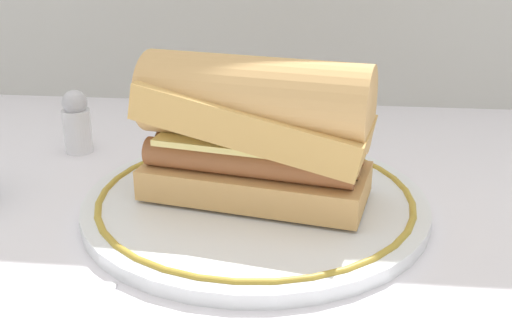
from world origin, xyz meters
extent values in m
plane|color=white|center=(0.00, 0.00, 0.00)|extent=(1.50, 1.50, 0.00)
cylinder|color=white|center=(0.01, 0.00, 0.01)|extent=(0.30, 0.30, 0.01)
torus|color=#B29333|center=(0.01, 0.00, 0.01)|extent=(0.27, 0.27, 0.01)
cube|color=tan|center=(0.01, 0.00, 0.03)|extent=(0.20, 0.12, 0.03)
cylinder|color=#935934|center=(0.01, -0.02, 0.05)|extent=(0.18, 0.06, 0.02)
cylinder|color=brown|center=(0.01, 0.00, 0.05)|extent=(0.18, 0.06, 0.02)
cylinder|color=#95502B|center=(0.02, 0.03, 0.05)|extent=(0.18, 0.06, 0.02)
cube|color=#EAD67A|center=(0.01, 0.00, 0.07)|extent=(0.17, 0.11, 0.01)
cube|color=tan|center=(0.01, 0.00, 0.09)|extent=(0.20, 0.12, 0.06)
cylinder|color=tan|center=(0.01, 0.00, 0.10)|extent=(0.20, 0.11, 0.07)
cylinder|color=white|center=(-0.19, 0.12, 0.02)|extent=(0.03, 0.03, 0.05)
sphere|color=silver|center=(-0.19, 0.12, 0.05)|extent=(0.03, 0.03, 0.03)
camera|label=1|loc=(0.06, -0.50, 0.25)|focal=45.10mm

